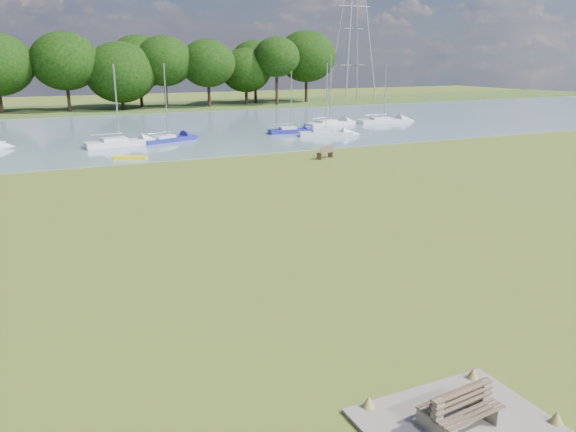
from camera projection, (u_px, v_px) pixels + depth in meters
name	position (u px, v px, depth m)	size (l,w,h in m)	color
ground	(240.00, 246.00, 24.79)	(220.00, 220.00, 0.00)	olive
river	(105.00, 133.00, 61.33)	(220.00, 40.00, 0.10)	gray
far_bank	(77.00, 111.00, 87.43)	(220.00, 20.00, 0.40)	#4C6626
concrete_pad	(459.00, 426.00, 12.60)	(4.20, 3.20, 0.10)	gray
bench_pair	(461.00, 409.00, 12.48)	(1.84, 1.19, 0.94)	gray
riverbank_bench	(326.00, 152.00, 45.95)	(1.76, 1.12, 1.04)	brown
kayak	(130.00, 158.00, 45.43)	(2.65, 0.62, 0.27)	yellow
pylon	(354.00, 3.00, 100.90)	(6.52, 4.57, 27.61)	#9B9FA6
sailboat_1	(167.00, 138.00, 54.87)	(5.90, 3.58, 7.41)	navy
sailboat_2	(383.00, 120.00, 70.48)	(6.69, 2.59, 7.22)	silver
sailboat_3	(325.00, 132.00, 58.73)	(5.76, 3.36, 7.41)	silver
sailboat_6	(329.00, 122.00, 67.71)	(6.74, 2.97, 8.22)	silver
sailboat_7	(291.00, 129.00, 61.05)	(5.08, 1.88, 6.54)	navy
sailboat_8	(119.00, 141.00, 52.00)	(6.50, 2.64, 7.39)	silver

